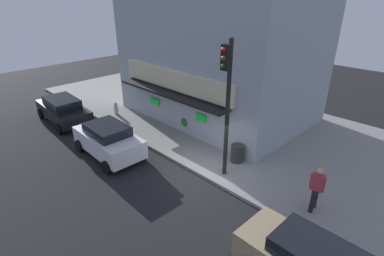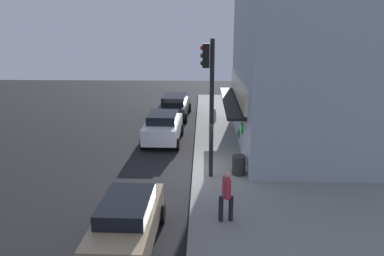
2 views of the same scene
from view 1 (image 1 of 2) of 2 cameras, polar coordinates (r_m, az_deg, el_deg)
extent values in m
plane|color=black|center=(13.34, 1.43, -9.30)|extent=(52.94, 52.94, 0.00)
cube|color=gray|center=(17.16, 14.14, -1.52)|extent=(35.29, 10.94, 0.15)
cube|color=#9EA8B2|center=(18.65, 5.46, 15.68)|extent=(10.94, 7.53, 8.77)
cube|color=beige|center=(16.25, -3.61, 9.22)|extent=(8.31, 0.16, 1.05)
cube|color=black|center=(16.24, -4.47, 6.55)|extent=(7.88, 0.90, 0.12)
cube|color=#19E53F|center=(18.09, -7.19, 5.11)|extent=(0.85, 0.08, 0.37)
cube|color=#19E53F|center=(15.39, 1.76, 1.97)|extent=(0.71, 0.08, 0.41)
cylinder|color=black|center=(11.99, 6.83, 3.01)|extent=(0.18, 0.18, 5.82)
cube|color=black|center=(11.16, 6.60, 13.37)|extent=(0.32, 0.28, 0.95)
sphere|color=red|center=(10.99, 6.17, 14.80)|extent=(0.18, 0.18, 0.18)
sphere|color=brown|center=(11.05, 6.10, 13.27)|extent=(0.18, 0.18, 0.18)
sphere|color=#0F4C19|center=(11.11, 6.03, 11.76)|extent=(0.18, 0.18, 0.18)
cylinder|color=#B2B2B7|center=(19.94, -14.43, 3.48)|extent=(0.24, 0.24, 0.64)
sphere|color=#B2B2B7|center=(19.81, -14.55, 4.52)|extent=(0.20, 0.20, 0.20)
cylinder|color=#B2B2B7|center=(20.07, -14.71, 3.69)|extent=(0.12, 0.10, 0.10)
cylinder|color=#B2B2B7|center=(19.78, -14.17, 3.44)|extent=(0.12, 0.10, 0.10)
cylinder|color=#2D2D2D|center=(14.10, 8.64, -4.82)|extent=(0.59, 0.59, 0.85)
cylinder|color=black|center=(11.81, 22.14, -13.06)|extent=(0.17, 0.17, 0.88)
cylinder|color=black|center=(12.08, 22.67, -12.23)|extent=(0.17, 0.17, 0.88)
cube|color=#B2333F|center=(11.51, 23.03, -9.58)|extent=(0.41, 0.28, 0.65)
sphere|color=tan|center=(11.27, 23.43, -7.62)|extent=(0.22, 0.22, 0.22)
cylinder|color=#B2333F|center=(11.49, 24.03, -10.04)|extent=(0.11, 0.11, 0.59)
cylinder|color=#B2333F|center=(11.57, 21.99, -9.39)|extent=(0.11, 0.11, 0.59)
cylinder|color=gray|center=(16.96, -0.80, -0.14)|extent=(0.43, 0.43, 0.33)
sphere|color=#1E6628|center=(16.75, -0.81, 1.40)|extent=(0.78, 0.78, 0.78)
cube|color=black|center=(8.88, 23.29, -21.35)|extent=(2.34, 1.47, 0.45)
cylinder|color=black|center=(10.55, 16.58, -19.26)|extent=(0.64, 0.23, 0.64)
cube|color=black|center=(20.10, -23.50, 2.97)|extent=(4.63, 2.05, 0.72)
cube|color=black|center=(19.90, -23.80, 4.59)|extent=(2.53, 1.66, 0.49)
cylinder|color=black|center=(19.11, -19.10, 1.43)|extent=(0.65, 0.25, 0.64)
cylinder|color=black|center=(18.56, -24.20, -0.14)|extent=(0.65, 0.25, 0.64)
cylinder|color=black|center=(21.91, -22.59, 3.85)|extent=(0.65, 0.25, 0.64)
cylinder|color=black|center=(21.44, -27.10, 2.54)|extent=(0.65, 0.25, 0.64)
cube|color=silver|center=(15.14, -15.74, -2.55)|extent=(4.03, 1.95, 0.87)
cube|color=black|center=(14.85, -16.04, -0.27)|extent=(2.19, 1.61, 0.46)
cylinder|color=black|center=(14.66, -9.75, -4.79)|extent=(0.65, 0.24, 0.64)
cylinder|color=black|center=(13.89, -16.06, -7.28)|extent=(0.65, 0.24, 0.64)
cylinder|color=black|center=(16.82, -15.15, -1.26)|extent=(0.65, 0.24, 0.64)
cylinder|color=black|center=(16.16, -20.82, -3.22)|extent=(0.65, 0.24, 0.64)
camera|label=2|loc=(12.25, 89.37, -3.66)|focal=36.36mm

